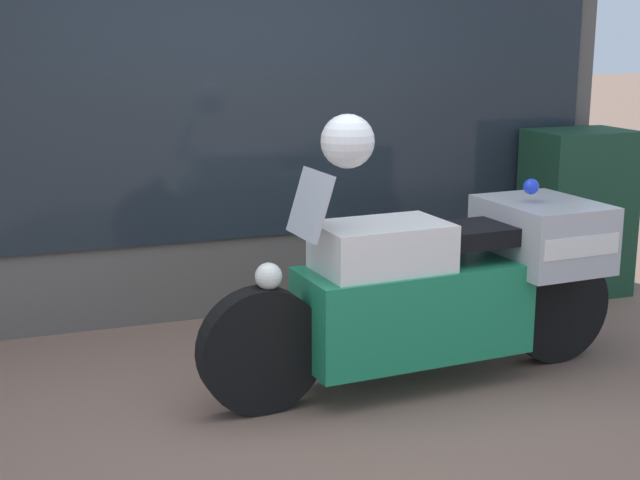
% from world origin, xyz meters
% --- Properties ---
extents(ground_plane, '(60.00, 60.00, 0.00)m').
position_xyz_m(ground_plane, '(0.00, 0.00, 0.00)').
color(ground_plane, '#7A5B4C').
extents(shop_building, '(5.74, 0.55, 3.66)m').
position_xyz_m(shop_building, '(-0.42, 2.00, 1.84)').
color(shop_building, '#56514C').
rests_on(shop_building, ground).
extents(window_display, '(4.33, 0.30, 2.01)m').
position_xyz_m(window_display, '(0.40, 2.03, 0.48)').
color(window_display, slate).
rests_on(window_display, ground).
extents(paramedic_motorcycle, '(2.52, 0.74, 1.24)m').
position_xyz_m(paramedic_motorcycle, '(0.83, 0.26, 0.57)').
color(paramedic_motorcycle, black).
rests_on(paramedic_motorcycle, ground).
extents(utility_cabinet, '(0.72, 0.52, 1.22)m').
position_xyz_m(utility_cabinet, '(2.56, 1.46, 0.61)').
color(utility_cabinet, '#193D28').
rests_on(utility_cabinet, ground).
extents(white_helmet, '(0.28, 0.28, 0.28)m').
position_xyz_m(white_helmet, '(0.23, 0.23, 1.38)').
color(white_helmet, white).
rests_on(white_helmet, paramedic_motorcycle).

